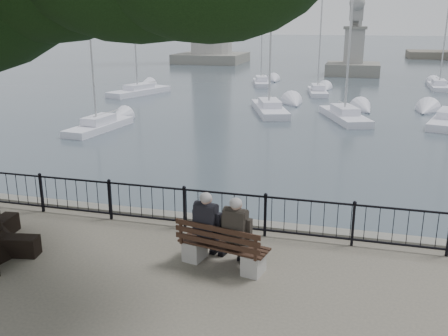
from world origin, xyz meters
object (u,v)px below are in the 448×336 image
(person_right, at_px, (239,235))
(bench, at_px, (222,251))
(person_left, at_px, (210,229))
(lion_monument, at_px, (354,55))

(person_right, bearing_deg, bench, -173.46)
(person_right, bearing_deg, person_left, 167.85)
(bench, height_order, lion_monument, lion_monument)
(person_left, height_order, person_right, same)
(person_left, xyz_separation_m, person_right, (0.66, -0.14, 0.00))
(person_right, height_order, lion_monument, lion_monument)
(person_left, height_order, lion_monument, lion_monument)
(bench, height_order, person_left, person_left)
(bench, bearing_deg, lion_monument, 88.18)
(bench, relative_size, person_left, 1.24)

